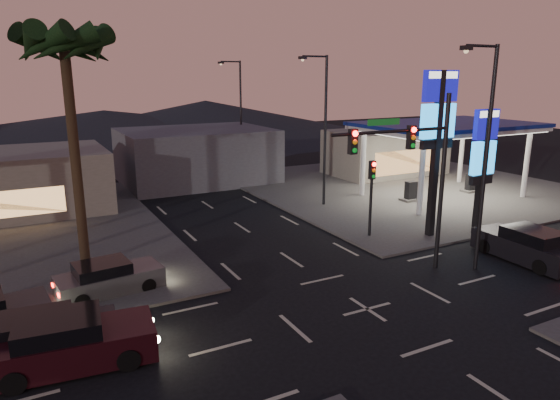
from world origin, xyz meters
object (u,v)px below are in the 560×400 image
pylon_sign_tall (438,121)px  pylon_sign_short (483,153)px  car_lane_b_front (108,279)px  car_lane_a_mid (69,343)px  traffic_signal_mast (414,160)px  suv_station (528,246)px  gas_station (447,128)px  car_lane_a_front (45,336)px

pylon_sign_tall → pylon_sign_short: size_ratio=1.29×
car_lane_b_front → pylon_sign_short: bearing=-4.8°
car_lane_a_mid → car_lane_b_front: size_ratio=1.18×
pylon_sign_tall → car_lane_a_mid: (-18.96, -4.27, -5.63)m
traffic_signal_mast → suv_station: 7.80m
car_lane_b_front → gas_station: bearing=13.5°
gas_station → car_lane_a_front: 29.14m
pylon_sign_tall → car_lane_a_front: pylon_sign_tall is taller
pylon_sign_tall → car_lane_a_front: 20.67m
car_lane_b_front → suv_station: bearing=-16.7°
car_lane_a_mid → car_lane_b_front: 5.27m
pylon_sign_tall → traffic_signal_mast: size_ratio=1.12×
gas_station → car_lane_a_front: gas_station is taller
gas_station → pylon_sign_short: size_ratio=1.74×
gas_station → car_lane_a_mid: (-26.46, -10.77, -4.32)m
traffic_signal_mast → car_lane_a_mid: traffic_signal_mast is taller
car_lane_b_front → car_lane_a_mid: bearing=-111.6°
pylon_sign_short → car_lane_a_mid: pylon_sign_short is taller
car_lane_a_front → suv_station: (21.09, -1.66, 0.11)m
gas_station → pylon_sign_tall: 10.01m
pylon_sign_short → car_lane_a_mid: (-21.46, -3.27, -3.89)m
car_lane_b_front → suv_station: size_ratio=0.87×
pylon_sign_tall → car_lane_b_front: pylon_sign_tall is taller
gas_station → traffic_signal_mast: 15.82m
gas_station → car_lane_a_mid: gas_station is taller
traffic_signal_mast → car_lane_a_mid: bearing=-176.9°
pylon_sign_short → car_lane_b_front: (-19.52, 1.63, -4.01)m
traffic_signal_mast → car_lane_b_front: size_ratio=1.82×
pylon_sign_tall → car_lane_a_front: size_ratio=2.00×
car_lane_a_front → car_lane_b_front: (2.57, 3.91, -0.02)m
pylon_sign_tall → traffic_signal_mast: bearing=-143.5°
traffic_signal_mast → car_lane_b_front: 13.74m
car_lane_a_front → suv_station: 21.15m
pylon_sign_short → suv_station: bearing=-104.3°
car_lane_a_front → pylon_sign_tall: bearing=9.5°
suv_station → pylon_sign_short: bearing=75.7°
pylon_sign_short → traffic_signal_mast: 7.69m
gas_station → car_lane_a_front: bearing=-160.1°
car_lane_a_front → suv_station: bearing=-4.5°
gas_station → car_lane_a_mid: bearing=-157.8°
gas_station → traffic_signal_mast: (-12.24, -10.01, 0.15)m
traffic_signal_mast → suv_station: size_ratio=1.58×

